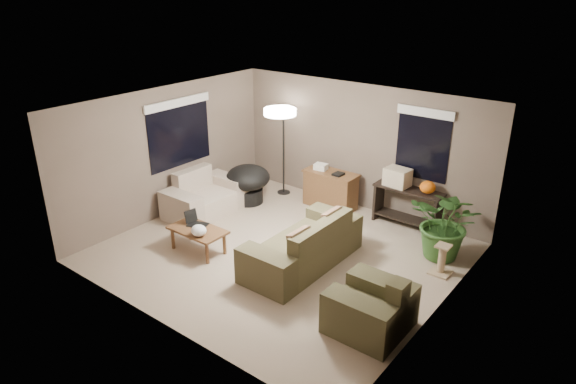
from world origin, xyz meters
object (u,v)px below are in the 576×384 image
Objects in this scene: console_table at (408,204)px; floor_lamp at (283,121)px; cat_scratching_post at (442,261)px; main_sofa at (305,249)px; armchair at (371,309)px; coffee_table at (198,232)px; papasan_chair at (248,181)px; desk at (330,189)px; loveseat at (204,198)px; houseplant at (446,231)px.

console_table is 0.68× the size of floor_lamp.
cat_scratching_post is (4.00, -1.07, -1.38)m from floor_lamp.
main_sofa is at bearing -149.25° from cat_scratching_post.
coffee_table is at bearing 179.16° from armchair.
papasan_chair is (-3.08, -1.00, 0.03)m from console_table.
console_table reaches higher than coffee_table.
main_sofa is 3.32m from floor_lamp.
armchair is at bearing -48.78° from desk.
main_sofa is 2.20× the size of coffee_table.
main_sofa is 1.85m from coffee_table.
main_sofa is 1.69× the size of console_table.
floor_lamp reaches higher than desk.
coffee_table is 0.91× the size of desk.
main_sofa is at bearing -8.82° from loveseat.
main_sofa is at bearing -45.44° from floor_lamp.
papasan_chair is at bearing -162.01° from console_table.
cat_scratching_post is (4.63, 0.68, -0.08)m from loveseat.
papasan_chair is at bearing -150.09° from desk.
console_table is 1.72m from cat_scratching_post.
main_sofa reaches higher than cat_scratching_post.
houseplant is at bearing 107.50° from cat_scratching_post.
armchair is at bearing -15.37° from loveseat.
armchair is (1.66, -0.79, 0.00)m from main_sofa.
papasan_chair is 2.32× the size of cat_scratching_post.
cat_scratching_post is at bearing 30.75° from main_sofa.
desk reaches higher than coffee_table.
armchair is 2.41m from houseplant.
houseplant is (3.40, 2.35, 0.14)m from coffee_table.
desk is at bearing 113.32° from main_sofa.
armchair is at bearing -72.39° from console_table.
loveseat is 3.20× the size of cat_scratching_post.
desk is at bearing 43.71° from loveseat.
cat_scratching_post is at bearing 84.00° from armchair.
loveseat is 1.60× the size of armchair.
desk is 1.70m from papasan_chair.
floor_lamp is 1.51× the size of houseplant.
houseplant is at bearing 34.72° from coffee_table.
armchair is 3.36m from coffee_table.
floor_lamp reaches higher than loveseat.
console_table reaches higher than cat_scratching_post.
armchair is 0.86× the size of papasan_chair.
loveseat is 0.84× the size of floor_lamp.
floor_lamp is 4.37m from cat_scratching_post.
floor_lamp is at bearing 134.56° from main_sofa.
papasan_chair is (-4.07, 2.12, 0.17)m from armchair.
cat_scratching_post is (4.27, -0.23, -0.25)m from papasan_chair.
armchair is 2.00× the size of cat_scratching_post.
console_table is at bearing 3.20° from floor_lamp.
main_sofa is 2.80m from loveseat.
armchair is at bearing -37.93° from floor_lamp.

